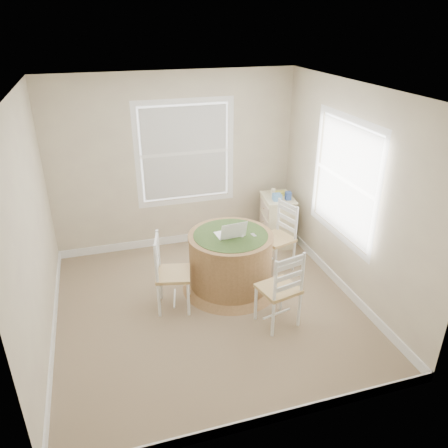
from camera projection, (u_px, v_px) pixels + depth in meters
name	position (u px, v px, depth m)	size (l,w,h in m)	color
room	(217.00, 204.00, 5.00)	(3.64, 3.64, 2.64)	#93795D
round_table	(230.00, 259.00, 5.62)	(1.26, 1.26, 0.78)	#966C43
chair_left	(173.00, 274.00, 5.20)	(0.42, 0.40, 0.95)	white
chair_near	(278.00, 288.00, 4.93)	(0.42, 0.40, 0.95)	white
chair_right	(277.00, 238.00, 6.02)	(0.42, 0.40, 0.95)	white
laptop	(230.00, 233.00, 5.43)	(0.36, 0.33, 0.24)	white
mouse	(241.00, 235.00, 5.43)	(0.06, 0.10, 0.03)	white
phone	(254.00, 235.00, 5.45)	(0.04, 0.09, 0.02)	#B7BABF
keys	(243.00, 231.00, 5.55)	(0.06, 0.05, 0.03)	black
corner_chest	(277.00, 220.00, 6.76)	(0.50, 0.63, 0.78)	beige
tissue_box	(277.00, 197.00, 6.45)	(0.12, 0.12, 0.10)	#5891C9
box_yellow	(280.00, 193.00, 6.63)	(0.15, 0.10, 0.06)	#E0D84F
box_blue	(288.00, 196.00, 6.47)	(0.08, 0.08, 0.12)	#2E4A8B
cup_cream	(273.00, 192.00, 6.66)	(0.07, 0.07, 0.09)	beige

